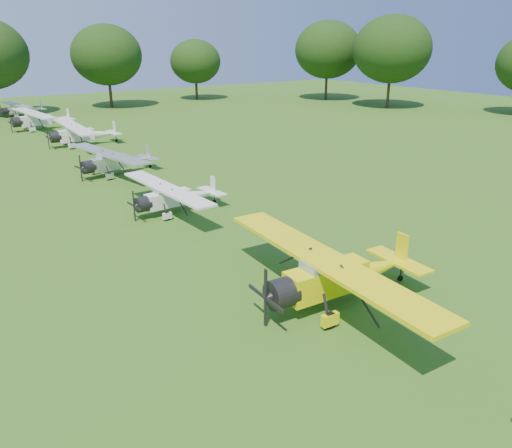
# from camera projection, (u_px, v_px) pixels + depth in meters

# --- Properties ---
(ground) EXTENTS (160.00, 160.00, 0.00)m
(ground) POSITION_uv_depth(u_px,v_px,m) (217.00, 238.00, 27.12)
(ground) COLOR #2B4D13
(ground) RESTS_ON ground
(tree_belt) EXTENTS (137.36, 130.27, 14.52)m
(tree_belt) POSITION_uv_depth(u_px,v_px,m) (269.00, 82.00, 26.34)
(tree_belt) COLOR black
(tree_belt) RESTS_ON ground
(aircraft_2) EXTENTS (7.51, 11.96, 2.35)m
(aircraft_2) POSITION_uv_depth(u_px,v_px,m) (338.00, 272.00, 20.01)
(aircraft_2) COLOR yellow
(aircraft_2) RESTS_ON ground
(aircraft_3) EXTENTS (5.92, 9.43, 1.86)m
(aircraft_3) POSITION_uv_depth(u_px,v_px,m) (174.00, 195.00, 30.77)
(aircraft_3) COLOR white
(aircraft_3) RESTS_ON ground
(aircraft_4) EXTENTS (6.44, 10.19, 2.00)m
(aircraft_4) POSITION_uv_depth(u_px,v_px,m) (115.00, 160.00, 39.27)
(aircraft_4) COLOR silver
(aircraft_4) RESTS_ON ground
(aircraft_5) EXTENTS (7.03, 11.17, 2.20)m
(aircraft_5) POSITION_uv_depth(u_px,v_px,m) (81.00, 133.00, 49.87)
(aircraft_5) COLOR white
(aircraft_5) RESTS_ON ground
(aircraft_6) EXTENTS (7.16, 11.39, 2.24)m
(aircraft_6) POSITION_uv_depth(u_px,v_px,m) (40.00, 118.00, 58.59)
(aircraft_6) COLOR white
(aircraft_6) RESTS_ON ground
(aircraft_7) EXTENTS (5.83, 9.25, 1.82)m
(aircraft_7) POSITION_uv_depth(u_px,v_px,m) (21.00, 108.00, 68.69)
(aircraft_7) COLOR silver
(aircraft_7) RESTS_ON ground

